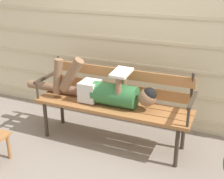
# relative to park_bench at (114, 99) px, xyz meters

# --- Properties ---
(ground_plane) EXTENTS (12.00, 12.00, 0.00)m
(ground_plane) POSITION_rel_park_bench_xyz_m (-0.00, -0.19, -0.52)
(ground_plane) COLOR gray
(house_siding) EXTENTS (5.48, 0.08, 2.14)m
(house_siding) POSITION_rel_park_bench_xyz_m (-0.00, 0.59, 0.56)
(house_siding) COLOR beige
(house_siding) RESTS_ON ground
(park_bench) EXTENTS (1.76, 0.48, 0.88)m
(park_bench) POSITION_rel_park_bench_xyz_m (0.00, 0.00, 0.00)
(park_bench) COLOR #9E6638
(park_bench) RESTS_ON ground
(reclining_person) EXTENTS (1.65, 0.26, 0.51)m
(reclining_person) POSITION_rel_park_bench_xyz_m (-0.11, -0.07, 0.11)
(reclining_person) COLOR #33703D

